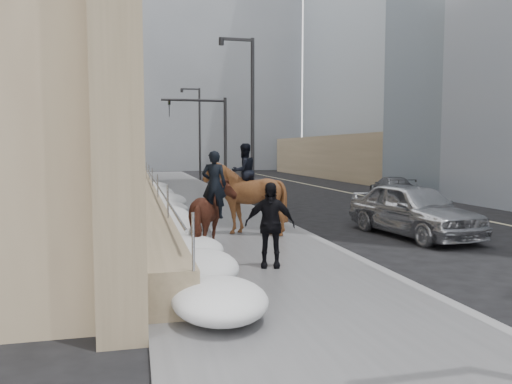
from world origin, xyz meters
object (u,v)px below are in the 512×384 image
(car_grey, at_px, (392,187))
(mounted_horse_left, at_px, (212,214))
(pedestrian, at_px, (270,225))
(car_silver, at_px, (413,209))
(mounted_horse_right, at_px, (244,195))

(car_grey, bearing_deg, mounted_horse_left, 59.81)
(pedestrian, bearing_deg, car_silver, 47.07)
(mounted_horse_left, distance_m, mounted_horse_right, 2.94)
(mounted_horse_right, bearing_deg, mounted_horse_left, 41.00)
(mounted_horse_left, height_order, car_silver, mounted_horse_left)
(mounted_horse_right, relative_size, pedestrian, 1.47)
(mounted_horse_left, bearing_deg, car_silver, -147.65)
(mounted_horse_right, bearing_deg, pedestrian, 64.57)
(car_grey, bearing_deg, mounted_horse_right, 57.01)
(mounted_horse_right, bearing_deg, car_grey, -156.32)
(car_silver, bearing_deg, mounted_horse_left, -173.46)
(mounted_horse_left, distance_m, pedestrian, 2.05)
(mounted_horse_left, bearing_deg, car_grey, -114.50)
(pedestrian, relative_size, car_grey, 0.46)
(car_silver, relative_size, car_grey, 1.20)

